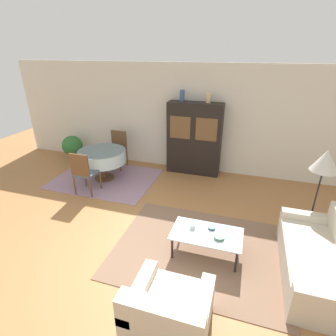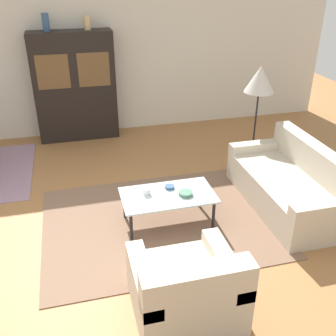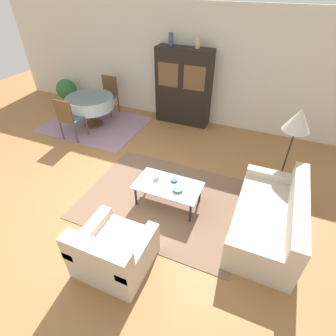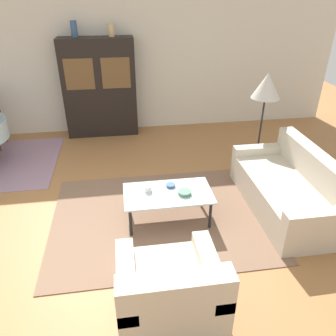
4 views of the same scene
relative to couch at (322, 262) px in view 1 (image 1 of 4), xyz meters
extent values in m
plane|color=#9E6B3D|center=(-2.74, -0.44, -0.28)|extent=(14.00, 14.00, 0.00)
cube|color=beige|center=(-2.74, 3.19, 1.07)|extent=(10.00, 0.06, 2.70)
cube|color=brown|center=(-1.71, 0.04, -0.28)|extent=(2.72, 2.11, 0.01)
cube|color=gray|center=(-4.48, 1.87, -0.28)|extent=(2.46, 1.87, 0.01)
cube|color=beige|center=(-0.05, 0.00, -0.07)|extent=(0.89, 1.79, 0.42)
cube|color=beige|center=(-0.05, 0.81, 0.19)|extent=(0.89, 0.16, 0.12)
cube|color=beige|center=(-1.80, -1.34, -0.08)|extent=(0.89, 0.85, 0.41)
cube|color=beige|center=(-1.80, -1.66, 0.30)|extent=(0.89, 0.20, 0.35)
cube|color=beige|center=(-2.17, -1.34, 0.19)|extent=(0.16, 0.85, 0.12)
cube|color=beige|center=(-1.44, -1.34, 0.19)|extent=(0.16, 0.85, 0.12)
cylinder|color=black|center=(-2.09, -0.26, -0.08)|extent=(0.04, 0.04, 0.38)
cylinder|color=black|center=(-1.14, -0.26, -0.08)|extent=(0.04, 0.04, 0.38)
cylinder|color=black|center=(-2.09, 0.22, -0.08)|extent=(0.04, 0.04, 0.38)
cylinder|color=black|center=(-1.14, 0.22, -0.08)|extent=(0.04, 0.04, 0.38)
cube|color=silver|center=(-1.61, -0.02, 0.11)|extent=(1.08, 0.60, 0.02)
cube|color=black|center=(-2.47, 2.95, 0.63)|extent=(1.35, 0.39, 1.82)
cube|color=brown|center=(-2.80, 2.75, 0.95)|extent=(0.51, 0.01, 0.55)
cube|color=brown|center=(-2.15, 2.75, 0.95)|extent=(0.51, 0.01, 0.55)
cylinder|color=brown|center=(-4.50, 1.87, -0.26)|extent=(0.48, 0.48, 0.03)
cylinder|color=brown|center=(-4.50, 1.87, -0.05)|extent=(0.14, 0.14, 0.44)
cylinder|color=silver|center=(-4.50, 1.87, 0.32)|extent=(1.12, 1.12, 0.30)
cylinder|color=silver|center=(-4.50, 1.87, 0.45)|extent=(1.13, 1.13, 0.03)
cylinder|color=brown|center=(-4.70, 1.37, -0.05)|extent=(0.04, 0.04, 0.45)
cylinder|color=brown|center=(-4.30, 1.37, -0.05)|extent=(0.04, 0.04, 0.45)
cylinder|color=brown|center=(-4.70, 0.97, -0.05)|extent=(0.04, 0.04, 0.45)
cylinder|color=brown|center=(-4.30, 0.97, -0.05)|extent=(0.04, 0.04, 0.45)
cube|color=#475666|center=(-4.50, 1.17, 0.20)|extent=(0.44, 0.44, 0.04)
cube|color=brown|center=(-4.50, 0.97, 0.46)|extent=(0.44, 0.04, 0.49)
cylinder|color=brown|center=(-4.30, 2.37, -0.05)|extent=(0.04, 0.04, 0.45)
cylinder|color=brown|center=(-4.70, 2.37, -0.05)|extent=(0.04, 0.04, 0.45)
cylinder|color=brown|center=(-4.30, 2.78, -0.05)|extent=(0.04, 0.04, 0.45)
cylinder|color=brown|center=(-4.70, 2.78, -0.05)|extent=(0.04, 0.04, 0.45)
cube|color=#475666|center=(-4.50, 2.58, 0.20)|extent=(0.44, 0.44, 0.04)
cube|color=brown|center=(-4.50, 2.78, 0.46)|extent=(0.44, 0.04, 0.49)
cylinder|color=black|center=(0.07, 1.27, -0.27)|extent=(0.28, 0.28, 0.02)
cylinder|color=black|center=(0.07, 1.27, 0.30)|extent=(0.03, 0.03, 1.12)
cone|color=beige|center=(0.07, 1.27, 1.02)|extent=(0.43, 0.43, 0.38)
cylinder|color=white|center=(-1.85, 0.05, 0.16)|extent=(0.09, 0.09, 0.07)
cylinder|color=#4C7A60|center=(-1.42, -0.08, 0.14)|extent=(0.16, 0.16, 0.04)
cylinder|color=#33517A|center=(-1.56, 0.11, 0.14)|extent=(0.11, 0.11, 0.03)
cylinder|color=#33517A|center=(-2.81, 2.95, 1.67)|extent=(0.11, 0.11, 0.27)
cylinder|color=tan|center=(-2.18, 2.95, 1.65)|extent=(0.10, 0.10, 0.22)
cylinder|color=beige|center=(-5.98, 2.70, -0.18)|extent=(0.24, 0.24, 0.20)
sphere|color=#2D6B33|center=(-5.98, 2.70, 0.16)|extent=(0.58, 0.58, 0.58)
camera|label=1|loc=(-1.21, -3.28, 2.68)|focal=28.00mm
camera|label=2|loc=(-2.58, -3.76, 2.49)|focal=42.00mm
camera|label=3|loc=(-0.35, -2.98, 2.89)|focal=28.00mm
camera|label=4|loc=(-2.11, -3.31, 2.33)|focal=35.00mm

